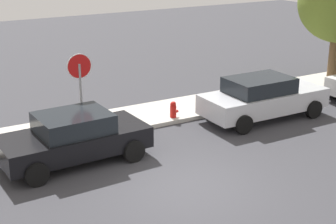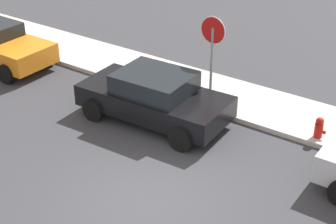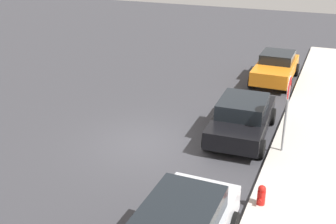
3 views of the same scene
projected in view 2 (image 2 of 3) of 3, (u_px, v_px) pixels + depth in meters
ground_plane at (145, 198)px, 11.40m from camera, size 60.00×60.00×0.00m
sidewalk_curb at (253, 104)px, 15.12m from camera, size 32.00×2.23×0.14m
stop_sign at (212, 46)px, 14.23m from camera, size 0.79×0.08×2.75m
parked_car_black at (154, 97)px, 14.09m from camera, size 4.25×2.20×1.44m
fire_hydrant at (319, 130)px, 13.28m from camera, size 0.30×0.22×0.72m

